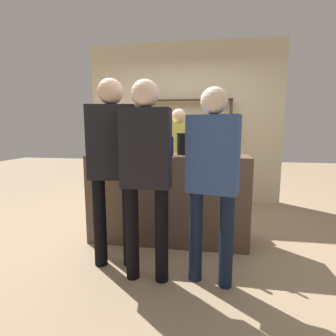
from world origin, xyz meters
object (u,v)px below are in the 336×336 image
counter_bottle_0 (127,143)px  counter_bottle_3 (200,142)px  counter_bottle_4 (169,144)px  cork_jar (114,147)px  counter_bottle_1 (156,143)px  ice_bucket (186,144)px  wine_glass (108,144)px  counter_bottle_2 (196,145)px  customer_left (112,158)px  customer_right (212,172)px  customer_center (146,165)px  server_behind_counter (179,156)px

counter_bottle_0 → counter_bottle_3: counter_bottle_3 is taller
counter_bottle_4 → cork_jar: bearing=167.9°
counter_bottle_1 → ice_bucket: counter_bottle_1 is taller
wine_glass → ice_bucket: bearing=11.0°
counter_bottle_2 → customer_left: customer_left is taller
counter_bottle_3 → customer_right: (0.14, -0.97, -0.19)m
counter_bottle_2 → ice_bucket: 0.22m
ice_bucket → cork_jar: 0.85m
counter_bottle_1 → ice_bucket: size_ratio=1.43×
counter_bottle_0 → wine_glass: size_ratio=1.86×
counter_bottle_2 → counter_bottle_4: counter_bottle_4 is taller
counter_bottle_1 → counter_bottle_4: 0.24m
counter_bottle_2 → wine_glass: 0.99m
counter_bottle_2 → customer_right: bearing=-75.8°
counter_bottle_0 → wine_glass: bearing=-120.9°
counter_bottle_2 → cork_jar: counter_bottle_2 is taller
counter_bottle_2 → wine_glass: bearing=178.8°
wine_glass → cork_jar: bearing=81.4°
counter_bottle_0 → counter_bottle_1: (0.38, -0.09, 0.01)m
ice_bucket → counter_bottle_4: bearing=-135.9°
counter_bottle_1 → counter_bottle_4: bearing=-38.2°
counter_bottle_3 → counter_bottle_4: bearing=-141.5°
cork_jar → customer_right: customer_right is taller
counter_bottle_4 → counter_bottle_3: bearing=38.5°
customer_center → counter_bottle_4: bearing=-5.4°
customer_center → server_behind_counter: 1.72m
wine_glass → server_behind_counter: size_ratio=0.11×
cork_jar → counter_bottle_3: bearing=6.1°
counter_bottle_4 → counter_bottle_1: bearing=141.8°
wine_glass → customer_center: 0.98m
counter_bottle_1 → ice_bucket: bearing=2.7°
wine_glass → customer_left: customer_left is taller
wine_glass → server_behind_counter: server_behind_counter is taller
counter_bottle_3 → cork_jar: size_ratio=2.16×
wine_glass → customer_right: size_ratio=0.10×
customer_left → counter_bottle_4: bearing=-49.9°
customer_right → cork_jar: bearing=67.5°
server_behind_counter → cork_jar: bearing=-56.4°
counter_bottle_2 → server_behind_counter: server_behind_counter is taller
counter_bottle_2 → wine_glass: counter_bottle_2 is taller
counter_bottle_3 → customer_right: bearing=-81.8°
wine_glass → customer_right: customer_right is taller
counter_bottle_0 → counter_bottle_1: size_ratio=0.90×
wine_glass → counter_bottle_0: bearing=59.1°
ice_bucket → server_behind_counter: 0.85m
counter_bottle_4 → customer_left: 0.71m
counter_bottle_4 → customer_right: size_ratio=0.22×
counter_bottle_4 → cork_jar: (-0.68, 0.15, -0.05)m
wine_glass → counter_bottle_4: bearing=0.7°
counter_bottle_4 → ice_bucket: bearing=44.1°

